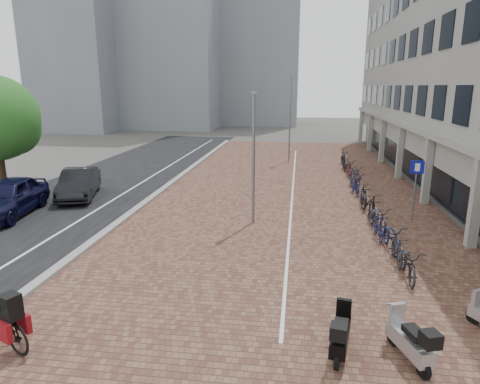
{
  "coord_description": "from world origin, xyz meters",
  "views": [
    {
      "loc": [
        2.45,
        -11.6,
        5.76
      ],
      "look_at": [
        0.0,
        6.0,
        1.3
      ],
      "focal_mm": 31.69,
      "sensor_mm": 36.0,
      "label": 1
    }
  ],
  "objects_px": {
    "car_navy": "(8,197)",
    "hero_bike": "(0,321)",
    "scooter_mid": "(341,332)",
    "car_dark": "(79,184)",
    "parking_sign": "(416,180)",
    "scooter_back": "(410,339)"
  },
  "relations": [
    {
      "from": "hero_bike",
      "to": "scooter_mid",
      "type": "height_order",
      "value": "hero_bike"
    },
    {
      "from": "car_navy",
      "to": "scooter_back",
      "type": "xyz_separation_m",
      "value": [
        15.49,
        -8.55,
        -0.31
      ]
    },
    {
      "from": "car_navy",
      "to": "scooter_back",
      "type": "relative_size",
      "value": 3.14
    },
    {
      "from": "car_dark",
      "to": "hero_bike",
      "type": "height_order",
      "value": "car_dark"
    },
    {
      "from": "parking_sign",
      "to": "car_dark",
      "type": "bearing_deg",
      "value": 178.53
    },
    {
      "from": "scooter_mid",
      "to": "parking_sign",
      "type": "distance_m",
      "value": 11.03
    },
    {
      "from": "parking_sign",
      "to": "car_navy",
      "type": "bearing_deg",
      "value": -169.97
    },
    {
      "from": "scooter_back",
      "to": "parking_sign",
      "type": "bearing_deg",
      "value": 57.05
    },
    {
      "from": "parking_sign",
      "to": "scooter_mid",
      "type": "bearing_deg",
      "value": -106.8
    },
    {
      "from": "car_dark",
      "to": "scooter_mid",
      "type": "bearing_deg",
      "value": -61.75
    },
    {
      "from": "car_navy",
      "to": "scooter_mid",
      "type": "xyz_separation_m",
      "value": [
        14.07,
        -8.49,
        -0.32
      ]
    },
    {
      "from": "hero_bike",
      "to": "scooter_mid",
      "type": "distance_m",
      "value": 7.59
    },
    {
      "from": "car_navy",
      "to": "parking_sign",
      "type": "relative_size",
      "value": 1.88
    },
    {
      "from": "car_dark",
      "to": "parking_sign",
      "type": "bearing_deg",
      "value": -24.08
    },
    {
      "from": "car_navy",
      "to": "hero_bike",
      "type": "bearing_deg",
      "value": -63.43
    },
    {
      "from": "car_dark",
      "to": "scooter_back",
      "type": "height_order",
      "value": "car_dark"
    },
    {
      "from": "car_dark",
      "to": "hero_bike",
      "type": "distance_m",
      "value": 13.67
    },
    {
      "from": "hero_bike",
      "to": "parking_sign",
      "type": "bearing_deg",
      "value": -23.34
    },
    {
      "from": "car_navy",
      "to": "scooter_back",
      "type": "bearing_deg",
      "value": -37.41
    },
    {
      "from": "hero_bike",
      "to": "scooter_back",
      "type": "xyz_separation_m",
      "value": [
        8.98,
        0.73,
        -0.09
      ]
    },
    {
      "from": "car_dark",
      "to": "scooter_back",
      "type": "relative_size",
      "value": 2.86
    },
    {
      "from": "hero_bike",
      "to": "parking_sign",
      "type": "distance_m",
      "value": 15.99
    }
  ]
}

